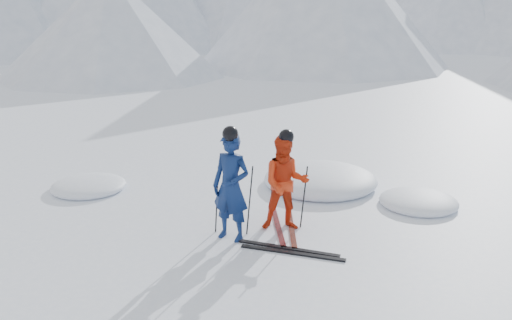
# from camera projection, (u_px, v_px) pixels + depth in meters

# --- Properties ---
(ground) EXTENTS (160.00, 160.00, 0.00)m
(ground) POSITION_uv_depth(u_px,v_px,m) (339.00, 236.00, 9.21)
(ground) COLOR white
(ground) RESTS_ON ground
(skier_blue) EXTENTS (0.76, 0.59, 1.83)m
(skier_blue) POSITION_uv_depth(u_px,v_px,m) (231.00, 187.00, 8.89)
(skier_blue) COLOR #0D2050
(skier_blue) RESTS_ON ground
(skier_red) EXTENTS (0.96, 0.84, 1.68)m
(skier_red) POSITION_uv_depth(u_px,v_px,m) (286.00, 183.00, 9.31)
(skier_red) COLOR red
(skier_red) RESTS_ON ground
(pole_blue_left) EXTENTS (0.12, 0.09, 1.22)m
(pole_blue_left) POSITION_uv_depth(u_px,v_px,m) (217.00, 200.00, 9.18)
(pole_blue_left) COLOR black
(pole_blue_left) RESTS_ON ground
(pole_blue_right) EXTENTS (0.12, 0.07, 1.22)m
(pole_blue_right) POSITION_uv_depth(u_px,v_px,m) (250.00, 201.00, 9.15)
(pole_blue_right) COLOR black
(pole_blue_right) RESTS_ON ground
(pole_red_left) EXTENTS (0.11, 0.09, 1.12)m
(pole_red_left) POSITION_uv_depth(u_px,v_px,m) (272.00, 192.00, 9.69)
(pole_red_left) COLOR black
(pole_red_left) RESTS_ON ground
(pole_red_right) EXTENTS (0.11, 0.08, 1.12)m
(pole_red_right) POSITION_uv_depth(u_px,v_px,m) (304.00, 197.00, 9.45)
(pole_red_right) COLOR black
(pole_red_right) RESTS_ON ground
(ski_worn_left) EXTENTS (0.62, 1.64, 0.03)m
(ski_worn_left) POSITION_uv_depth(u_px,v_px,m) (278.00, 227.00, 9.57)
(ski_worn_left) COLOR black
(ski_worn_left) RESTS_ON ground
(ski_worn_right) EXTENTS (0.51, 1.67, 0.03)m
(ski_worn_right) POSITION_uv_depth(u_px,v_px,m) (292.00, 228.00, 9.51)
(ski_worn_right) COLOR black
(ski_worn_right) RESTS_ON ground
(ski_loose_a) EXTENTS (1.70, 0.26, 0.03)m
(ski_loose_a) POSITION_uv_depth(u_px,v_px,m) (288.00, 248.00, 8.73)
(ski_loose_a) COLOR black
(ski_loose_a) RESTS_ON ground
(ski_loose_b) EXTENTS (1.70, 0.20, 0.03)m
(ski_loose_b) POSITION_uv_depth(u_px,v_px,m) (292.00, 253.00, 8.57)
(ski_loose_b) COLOR black
(ski_loose_b) RESTS_ON ground
(snow_lumps) EXTENTS (10.63, 5.67, 0.54)m
(snow_lumps) POSITION_uv_depth(u_px,v_px,m) (314.00, 195.00, 11.19)
(snow_lumps) COLOR white
(snow_lumps) RESTS_ON ground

